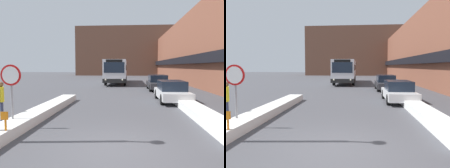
# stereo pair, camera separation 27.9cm
# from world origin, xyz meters

# --- Properties ---
(ground_plane) EXTENTS (160.00, 160.00, 0.00)m
(ground_plane) POSITION_xyz_m (0.00, 0.00, 0.00)
(ground_plane) COLOR #47474C
(building_row_right) EXTENTS (5.50, 60.00, 8.84)m
(building_row_right) POSITION_xyz_m (9.97, 24.00, 4.41)
(building_row_right) COLOR brown
(building_row_right) RESTS_ON ground_plane
(building_backdrop_far) EXTENTS (26.00, 8.00, 12.36)m
(building_backdrop_far) POSITION_xyz_m (0.00, 52.45, 6.18)
(building_backdrop_far) COLOR brown
(building_backdrop_far) RESTS_ON ground_plane
(snow_bank_left) EXTENTS (0.90, 9.57, 0.37)m
(snow_bank_left) POSITION_xyz_m (-3.60, 3.82, 0.19)
(snow_bank_left) COLOR silver
(snow_bank_left) RESTS_ON ground_plane
(snow_bank_right) EXTENTS (0.90, 11.35, 0.41)m
(snow_bank_right) POSITION_xyz_m (3.60, 5.57, 0.20)
(snow_bank_right) COLOR silver
(snow_bank_right) RESTS_ON ground_plane
(city_bus) EXTENTS (2.62, 11.79, 3.08)m
(city_bus) POSITION_xyz_m (-1.19, 23.84, 1.69)
(city_bus) COLOR silver
(city_bus) RESTS_ON ground_plane
(parked_car_front) EXTENTS (1.80, 4.26, 1.36)m
(parked_car_front) POSITION_xyz_m (3.20, 8.50, 0.69)
(parked_car_front) COLOR silver
(parked_car_front) RESTS_ON ground_plane
(parked_car_back) EXTENTS (1.84, 4.52, 1.46)m
(parked_car_back) POSITION_xyz_m (3.20, 15.43, 0.74)
(parked_car_back) COLOR #38383D
(parked_car_back) RESTS_ON ground_plane
(stop_sign) EXTENTS (0.76, 0.08, 2.35)m
(stop_sign) POSITION_xyz_m (-3.84, 1.69, 1.71)
(stop_sign) COLOR gray
(stop_sign) RESTS_ON ground_plane
(pedestrian) EXTENTS (0.41, 0.48, 1.64)m
(pedestrian) POSITION_xyz_m (-4.97, 2.90, 0.99)
(pedestrian) COLOR #333851
(pedestrian) RESTS_ON ground_plane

